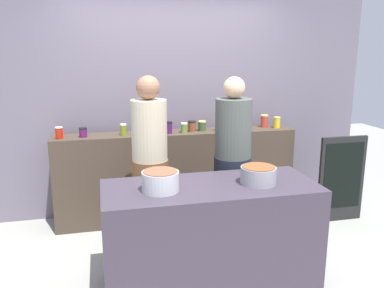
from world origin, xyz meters
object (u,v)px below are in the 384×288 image
(preserve_jar_8, at_px, (219,126))
(cooking_pot_center, at_px, (258,175))
(preserve_jar_12, at_px, (277,122))
(cook_in_cap, at_px, (232,172))
(chalkboard_sign, at_px, (341,179))
(preserve_jar_6, at_px, (192,126))
(cooking_pot_left, at_px, (160,181))
(preserve_jar_1, at_px, (83,132))
(preserve_jar_7, at_px, (202,126))
(preserve_jar_5, at_px, (184,128))
(preserve_jar_10, at_px, (246,124))
(preserve_jar_0, at_px, (59,133))
(preserve_jar_4, at_px, (169,127))
(preserve_jar_3, at_px, (138,128))
(preserve_jar_2, at_px, (123,129))
(preserve_jar_9, at_px, (227,126))
(cook_with_tongs, at_px, (150,174))
(preserve_jar_11, at_px, (264,121))

(preserve_jar_8, distance_m, cooking_pot_center, 1.41)
(preserve_jar_12, distance_m, cook_in_cap, 1.15)
(chalkboard_sign, bearing_deg, preserve_jar_6, 162.77)
(cooking_pot_left, distance_m, cook_in_cap, 1.05)
(preserve_jar_1, bearing_deg, preserve_jar_7, 1.95)
(preserve_jar_1, relative_size, preserve_jar_12, 0.78)
(preserve_jar_5, bearing_deg, preserve_jar_8, 1.86)
(preserve_jar_6, bearing_deg, chalkboard_sign, -17.23)
(chalkboard_sign, bearing_deg, preserve_jar_10, 154.86)
(preserve_jar_0, xyz_separation_m, preserve_jar_10, (2.04, 0.02, 0.00))
(preserve_jar_4, distance_m, preserve_jar_10, 0.90)
(preserve_jar_3, xyz_separation_m, cooking_pot_center, (0.80, -1.49, -0.13))
(preserve_jar_2, height_order, preserve_jar_9, preserve_jar_2)
(preserve_jar_2, relative_size, cook_in_cap, 0.07)
(preserve_jar_8, distance_m, cooking_pot_left, 1.66)
(preserve_jar_4, relative_size, cooking_pot_center, 0.46)
(preserve_jar_3, bearing_deg, cooking_pot_left, -89.27)
(preserve_jar_12, distance_m, cook_with_tongs, 1.75)
(cooking_pot_center, bearing_deg, chalkboard_sign, 33.79)
(preserve_jar_0, distance_m, preserve_jar_9, 1.82)
(preserve_jar_5, xyz_separation_m, cook_with_tongs, (-0.46, -0.65, -0.30))
(preserve_jar_3, xyz_separation_m, chalkboard_sign, (2.21, -0.55, -0.57))
(chalkboard_sign, bearing_deg, preserve_jar_7, 161.02)
(preserve_jar_1, distance_m, preserve_jar_5, 1.08)
(preserve_jar_2, distance_m, chalkboard_sign, 2.49)
(preserve_jar_5, distance_m, preserve_jar_9, 0.50)
(cooking_pot_center, bearing_deg, preserve_jar_0, 139.63)
(preserve_jar_3, relative_size, cook_with_tongs, 0.06)
(cooking_pot_left, bearing_deg, preserve_jar_9, 54.91)
(preserve_jar_9, distance_m, cooking_pot_left, 1.71)
(preserve_jar_3, distance_m, preserve_jar_4, 0.34)
(preserve_jar_1, xyz_separation_m, cooking_pot_center, (1.39, -1.41, -0.13))
(preserve_jar_9, distance_m, preserve_jar_11, 0.50)
(preserve_jar_11, distance_m, chalkboard_sign, 1.09)
(preserve_jar_0, relative_size, preserve_jar_4, 0.94)
(preserve_jar_4, xyz_separation_m, preserve_jar_11, (1.17, 0.10, 0.01))
(preserve_jar_12, bearing_deg, preserve_jar_2, -179.65)
(preserve_jar_12, relative_size, cooking_pot_left, 0.46)
(preserve_jar_10, relative_size, cooking_pot_center, 0.45)
(preserve_jar_0, height_order, cooking_pot_center, preserve_jar_0)
(preserve_jar_2, height_order, preserve_jar_3, preserve_jar_2)
(preserve_jar_1, distance_m, cook_in_cap, 1.61)
(preserve_jar_12, bearing_deg, cooking_pot_center, -119.76)
(preserve_jar_0, xyz_separation_m, preserve_jar_2, (0.65, 0.03, -0.00))
(preserve_jar_7, distance_m, cook_with_tongs, 1.03)
(cook_in_cap, bearing_deg, preserve_jar_5, 113.94)
(preserve_jar_2, xyz_separation_m, preserve_jar_6, (0.76, 0.03, -0.00))
(preserve_jar_7, relative_size, cook_in_cap, 0.07)
(preserve_jar_5, relative_size, chalkboard_sign, 0.11)
(preserve_jar_1, height_order, preserve_jar_3, preserve_jar_1)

